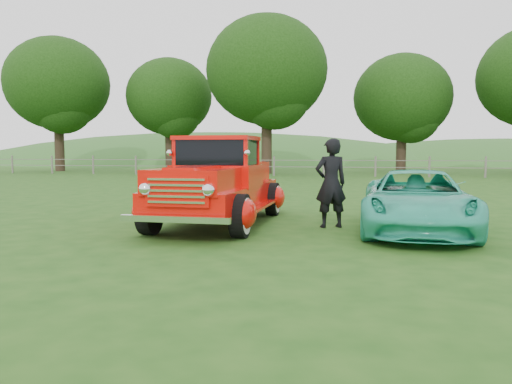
% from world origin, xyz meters
% --- Properties ---
extents(ground, '(140.00, 140.00, 0.00)m').
position_xyz_m(ground, '(0.00, 0.00, 0.00)').
color(ground, '#1D4913').
rests_on(ground, ground).
extents(distant_hills, '(116.00, 60.00, 18.00)m').
position_xyz_m(distant_hills, '(-4.08, 59.46, -4.55)').
color(distant_hills, '#2B6023').
rests_on(distant_hills, ground).
extents(fence_line, '(48.00, 0.12, 1.20)m').
position_xyz_m(fence_line, '(0.00, 22.00, 0.60)').
color(fence_line, '#6B645A').
rests_on(fence_line, ground).
extents(tree_far_west, '(7.60, 7.60, 9.93)m').
position_xyz_m(tree_far_west, '(-20.00, 26.00, 6.49)').
color(tree_far_west, black).
rests_on(tree_far_west, ground).
extents(tree_mid_west, '(6.40, 6.40, 8.46)m').
position_xyz_m(tree_mid_west, '(-12.00, 28.00, 5.55)').
color(tree_mid_west, black).
rests_on(tree_mid_west, ground).
extents(tree_near_west, '(8.00, 8.00, 10.42)m').
position_xyz_m(tree_near_west, '(-4.00, 25.00, 6.80)').
color(tree_near_west, black).
rests_on(tree_near_west, ground).
extents(tree_near_east, '(6.80, 6.80, 8.33)m').
position_xyz_m(tree_near_east, '(5.00, 29.00, 5.25)').
color(tree_near_east, black).
rests_on(tree_near_east, ground).
extents(red_pickup, '(2.27, 5.00, 1.78)m').
position_xyz_m(red_pickup, '(-0.81, 1.85, 0.80)').
color(red_pickup, black).
rests_on(red_pickup, ground).
extents(teal_sedan, '(2.08, 4.19, 1.14)m').
position_xyz_m(teal_sedan, '(3.02, 1.57, 0.57)').
color(teal_sedan, '#2EB997').
rests_on(teal_sedan, ground).
extents(man, '(0.74, 0.63, 1.73)m').
position_xyz_m(man, '(1.45, 1.84, 0.86)').
color(man, black).
rests_on(man, ground).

